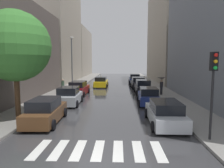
{
  "coord_description": "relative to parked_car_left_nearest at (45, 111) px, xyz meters",
  "views": [
    {
      "loc": [
        0.93,
        -7.34,
        3.99
      ],
      "look_at": [
        0.09,
        16.72,
        1.33
      ],
      "focal_mm": 32.57,
      "sensor_mm": 36.0,
      "label": 1
    }
  ],
  "objects": [
    {
      "name": "street_tree_left",
      "position": [
        -2.33,
        1.04,
        4.26
      ],
      "size": [
        4.85,
        4.85,
        7.32
      ],
      "color": "#513823",
      "rests_on": "sidewalk_left"
    },
    {
      "name": "parked_car_left_nearest",
      "position": [
        0.0,
        0.0,
        0.0
      ],
      "size": [
        2.1,
        4.53,
        1.64
      ],
      "rotation": [
        0.0,
        0.0,
        1.6
      ],
      "color": "brown",
      "rests_on": "ground"
    },
    {
      "name": "pedestrian_near_tree",
      "position": [
        -2.3,
        12.41,
        0.25
      ],
      "size": [
        0.36,
        0.36,
        1.67
      ],
      "rotation": [
        0.0,
        0.0,
        5.37
      ],
      "color": "black",
      "rests_on": "sidewalk_left"
    },
    {
      "name": "parked_car_right_fifth",
      "position": [
        7.59,
        24.06,
        0.05
      ],
      "size": [
        2.11,
        4.8,
        1.77
      ],
      "rotation": [
        0.0,
        0.0,
        1.56
      ],
      "color": "navy",
      "rests_on": "ground"
    },
    {
      "name": "parked_car_right_fourth",
      "position": [
        7.67,
        18.43,
        -0.0
      ],
      "size": [
        2.21,
        4.63,
        1.63
      ],
      "rotation": [
        0.0,
        0.0,
        1.59
      ],
      "color": "black",
      "rests_on": "ground"
    },
    {
      "name": "parked_car_left_third",
      "position": [
        -0.07,
        11.14,
        0.01
      ],
      "size": [
        2.18,
        4.74,
        1.66
      ],
      "rotation": [
        0.0,
        0.0,
        1.54
      ],
      "color": "maroon",
      "rests_on": "ground"
    },
    {
      "name": "parked_car_right_nearest",
      "position": [
        7.69,
        -0.05,
        -0.04
      ],
      "size": [
        2.15,
        4.74,
        1.55
      ],
      "rotation": [
        0.0,
        0.0,
        1.56
      ],
      "color": "#B2B7BF",
      "rests_on": "ground"
    },
    {
      "name": "ground_plane",
      "position": [
        3.84,
        18.59,
        -0.79
      ],
      "size": [
        28.0,
        72.0,
        0.04
      ],
      "primitive_type": "cube",
      "color": "#363638"
    },
    {
      "name": "lamp_post_left",
      "position": [
        -1.71,
        15.05,
        3.51
      ],
      "size": [
        0.6,
        0.28,
        7.19
      ],
      "color": "#595B60",
      "rests_on": "sidewalk_left"
    },
    {
      "name": "parked_car_left_second",
      "position": [
        0.12,
        5.73,
        0.01
      ],
      "size": [
        2.19,
        4.1,
        1.67
      ],
      "rotation": [
        0.0,
        0.0,
        1.6
      ],
      "color": "#B2B7BF",
      "rests_on": "ground"
    },
    {
      "name": "parked_car_right_second",
      "position": [
        7.54,
        6.18,
        -0.03
      ],
      "size": [
        2.14,
        4.34,
        1.58
      ],
      "rotation": [
        0.0,
        0.0,
        1.53
      ],
      "color": "navy",
      "rests_on": "ground"
    },
    {
      "name": "building_right_mid",
      "position": [
        14.84,
        28.92,
        8.58
      ],
      "size": [
        6.0,
        20.83,
        18.71
      ],
      "primitive_type": "cube",
      "color": "#9E9384",
      "rests_on": "ground"
    },
    {
      "name": "crosswalk_stripes",
      "position": [
        3.84,
        -3.96,
        -0.76
      ],
      "size": [
        5.85,
        2.2,
        0.01
      ],
      "color": "silver",
      "rests_on": "ground"
    },
    {
      "name": "sidewalk_right",
      "position": [
        10.34,
        18.59,
        -0.69
      ],
      "size": [
        3.0,
        72.0,
        0.15
      ],
      "primitive_type": "cube",
      "color": "gray",
      "rests_on": "ground"
    },
    {
      "name": "sidewalk_left",
      "position": [
        -2.66,
        18.59,
        -0.69
      ],
      "size": [
        3.0,
        72.0,
        0.15
      ],
      "primitive_type": "cube",
      "color": "gray",
      "rests_on": "ground"
    },
    {
      "name": "pedestrian_by_kerb",
      "position": [
        9.73,
        11.01,
        0.85
      ],
      "size": [
        1.03,
        1.03,
        2.0
      ],
      "rotation": [
        0.0,
        0.0,
        4.04
      ],
      "color": "black",
      "rests_on": "sidewalk_right"
    },
    {
      "name": "taxi_midroad",
      "position": [
        1.95,
        18.86,
        -0.0
      ],
      "size": [
        2.13,
        4.39,
        1.81
      ],
      "rotation": [
        0.0,
        0.0,
        1.55
      ],
      "color": "yellow",
      "rests_on": "ground"
    },
    {
      "name": "traffic_light_right_corner",
      "position": [
        9.29,
        -2.87,
        2.52
      ],
      "size": [
        0.3,
        0.42,
        4.3
      ],
      "color": "black",
      "rests_on": "sidewalk_right"
    },
    {
      "name": "parked_car_right_third",
      "position": [
        7.75,
        12.56,
        0.04
      ],
      "size": [
        2.02,
        4.55,
        1.74
      ],
      "rotation": [
        0.0,
        0.0,
        1.57
      ],
      "color": "black",
      "rests_on": "ground"
    },
    {
      "name": "building_left_far",
      "position": [
        -7.16,
        45.02,
        5.7
      ],
      "size": [
        6.0,
        17.98,
        12.94
      ],
      "primitive_type": "cube",
      "color": "#9E9384",
      "rests_on": "ground"
    },
    {
      "name": "building_left_mid",
      "position": [
        -7.16,
        27.1,
        8.45
      ],
      "size": [
        6.0,
        17.01,
        18.44
      ],
      "primitive_type": "cube",
      "color": "#9E9384",
      "rests_on": "ground"
    }
  ]
}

